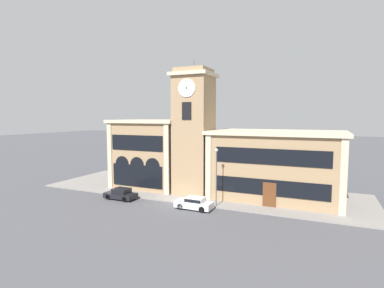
# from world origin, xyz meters

# --- Properties ---
(ground_plane) EXTENTS (300.00, 300.00, 0.00)m
(ground_plane) POSITION_xyz_m (0.00, 0.00, 0.00)
(ground_plane) COLOR #4C4C51
(sidewalk_kerb) EXTENTS (44.43, 13.47, 0.15)m
(sidewalk_kerb) POSITION_xyz_m (0.00, 6.73, 0.07)
(sidewalk_kerb) COLOR gray
(sidewalk_kerb) RESTS_ON ground_plane
(clock_tower) EXTENTS (5.24, 5.24, 17.86)m
(clock_tower) POSITION_xyz_m (-0.00, 4.94, 8.37)
(clock_tower) COLOR #9E7F5B
(clock_tower) RESTS_ON ground_plane
(town_hall_left_wing) EXTENTS (10.65, 9.49, 9.97)m
(town_hall_left_wing) POSITION_xyz_m (-7.54, 7.03, 5.01)
(town_hall_left_wing) COLOR #9E7F5B
(town_hall_left_wing) RESTS_ON ground_plane
(town_hall_right_wing) EXTENTS (16.34, 9.49, 8.66)m
(town_hall_right_wing) POSITION_xyz_m (10.39, 7.04, 4.35)
(town_hall_right_wing) COLOR #9E7F5B
(town_hall_right_wing) RESTS_ON ground_plane
(parked_car_near) EXTENTS (4.11, 1.94, 1.40)m
(parked_car_near) POSITION_xyz_m (-7.37, -1.25, 0.73)
(parked_car_near) COLOR black
(parked_car_near) RESTS_ON ground_plane
(parked_car_mid) EXTENTS (4.29, 1.87, 1.37)m
(parked_car_mid) POSITION_xyz_m (2.73, -1.25, 0.72)
(parked_car_mid) COLOR silver
(parked_car_mid) RESTS_ON ground_plane
(street_lamp) EXTENTS (0.36, 0.36, 6.64)m
(street_lamp) POSITION_xyz_m (4.70, 0.55, 4.42)
(street_lamp) COLOR #4C4C51
(street_lamp) RESTS_ON sidewalk_kerb
(fire_hydrant) EXTENTS (0.22, 0.22, 0.87)m
(fire_hydrant) POSITION_xyz_m (-9.57, 0.50, 0.57)
(fire_hydrant) COLOR red
(fire_hydrant) RESTS_ON sidewalk_kerb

